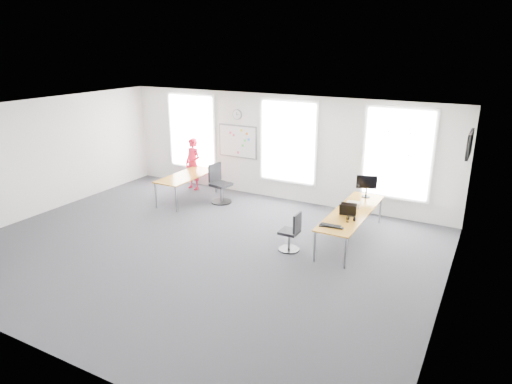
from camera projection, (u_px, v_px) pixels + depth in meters
The scene contains 24 objects.
floor at pixel (199, 249), 10.09m from camera, with size 10.00×10.00×0.00m, color #27272C.
ceiling at pixel (193, 113), 9.15m from camera, with size 10.00×10.00×0.00m, color white.
wall_back at pixel (279, 148), 12.96m from camera, with size 10.00×10.00×0.00m, color white.
wall_front at pixel (26, 259), 6.28m from camera, with size 10.00×10.00×0.00m, color white.
wall_left at pixel (40, 157), 11.89m from camera, with size 10.00×10.00×0.00m, color white.
wall_right at pixel (450, 228), 7.35m from camera, with size 10.00×10.00×0.00m, color white.
window_left at pixel (192, 132), 14.23m from camera, with size 1.60×0.06×2.20m, color silver.
window_mid at pixel (288, 142), 12.74m from camera, with size 1.60×0.06×2.20m, color silver.
window_right at pixel (398, 154), 11.38m from camera, with size 1.60×0.06×2.20m, color silver.
desk_right at pixel (352, 213), 10.32m from camera, with size 0.78×2.91×0.71m.
desk_left at pixel (187, 177), 13.04m from camera, with size 0.82×2.04×0.75m.
chair_right at pixel (291, 234), 9.90m from camera, with size 0.47×0.47×0.88m.
chair_left at pixel (219, 186), 12.91m from camera, with size 0.59×0.59×1.11m.
person at pixel (193, 164), 14.00m from camera, with size 0.58×0.38×1.60m, color red.
whiteboard at pixel (238, 141), 13.53m from camera, with size 1.20×0.03×0.90m, color white.
wall_clock at pixel (237, 114), 13.28m from camera, with size 0.30×0.30×0.04m, color gray.
tv at pixel (470, 144), 9.63m from camera, with size 0.06×0.90×0.55m, color black.
keyboard at pixel (330, 226), 9.46m from camera, with size 0.45×0.16×0.02m, color black.
mouse at pixel (342, 228), 9.31m from camera, with size 0.07×0.11×0.04m, color black.
lens_cap at pixel (348, 222), 9.69m from camera, with size 0.06×0.06×0.01m, color black.
headphones at pixel (351, 218), 9.77m from camera, with size 0.18×0.10×0.11m.
laptop_sleeve at pixel (348, 210), 10.01m from camera, with size 0.36×0.24×0.28m.
paper_stack at pixel (353, 204), 10.60m from camera, with size 0.31×0.24×0.11m, color beige.
monitor at pixel (367, 184), 11.16m from camera, with size 0.49×0.21×0.56m.
Camera 1 is at (5.49, -7.48, 4.34)m, focal length 32.00 mm.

